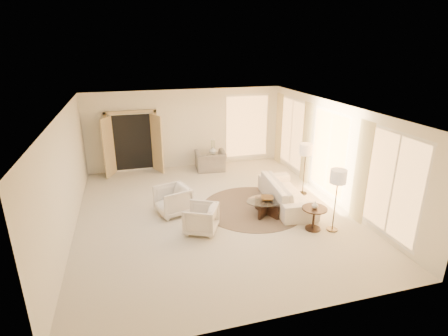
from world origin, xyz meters
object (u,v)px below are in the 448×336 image
object	(u,v)px
floor_lamp_near	(306,152)
end_vase	(315,205)
accent_chair	(210,158)
side_table	(213,160)
floor_lamp_far	(338,179)
side_vase	(213,150)
armchair_right	(201,217)
coffee_table	(267,205)
armchair_left	(173,199)
end_table	(314,215)
sofa	(286,193)
bowl	(267,198)

from	to	relation	value
floor_lamp_near	end_vase	world-z (taller)	floor_lamp_near
accent_chair	side_table	size ratio (longest dim) A/B	1.87
floor_lamp_far	side_vase	distance (m)	5.40
armchair_right	floor_lamp_near	xyz separation A→B (m)	(3.43, 1.37, 0.95)
coffee_table	side_vase	world-z (taller)	side_vase
accent_chair	armchair_left	bearing A→B (deg)	64.50
floor_lamp_near	end_vase	bearing A→B (deg)	-111.05
armchair_left	end_vase	distance (m)	3.65
end_table	sofa	bearing A→B (deg)	91.44
side_table	floor_lamp_near	world-z (taller)	floor_lamp_near
accent_chair	coffee_table	xyz separation A→B (m)	(0.62, -3.77, -0.20)
side_table	side_vase	bearing A→B (deg)	-97.13
end_table	end_vase	size ratio (longest dim) A/B	3.55
armchair_left	sofa	bearing A→B (deg)	68.16
end_table	bowl	world-z (taller)	end_table
sofa	accent_chair	distance (m)	3.62
armchair_right	coffee_table	distance (m)	1.92
sofa	floor_lamp_far	distance (m)	1.96
armchair_right	side_table	xyz separation A→B (m)	(1.37, 4.28, -0.04)
sofa	coffee_table	world-z (taller)	sofa
coffee_table	bowl	xyz separation A→B (m)	(-0.00, -0.00, 0.20)
armchair_right	coffee_table	world-z (taller)	armchair_right
side_table	armchair_left	bearing A→B (deg)	-121.00
end_table	floor_lamp_near	distance (m)	2.35
end_table	side_table	bearing A→B (deg)	104.70
armchair_left	accent_chair	distance (m)	3.51
floor_lamp_near	bowl	bearing A→B (deg)	-148.39
sofa	armchair_left	size ratio (longest dim) A/B	2.92
coffee_table	bowl	bearing A→B (deg)	-165.96
side_vase	floor_lamp_near	bearing A→B (deg)	-54.60
sofa	floor_lamp_near	world-z (taller)	floor_lamp_near
side_table	floor_lamp_near	distance (m)	3.70
side_table	side_vase	xyz separation A→B (m)	(-0.00, -0.00, 0.36)
floor_lamp_far	end_table	bearing A→B (deg)	159.47
bowl	sofa	bearing A→B (deg)	29.21
sofa	side_vase	xyz separation A→B (m)	(-1.25, 3.45, 0.34)
end_vase	floor_lamp_far	bearing A→B (deg)	-20.53
sofa	floor_lamp_far	xyz separation A→B (m)	(0.47, -1.63, 0.97)
coffee_table	end_vase	bearing A→B (deg)	-53.02
end_table	end_vase	xyz separation A→B (m)	(0.00, 0.00, 0.26)
end_vase	side_vase	bearing A→B (deg)	104.70
floor_lamp_far	side_vase	world-z (taller)	floor_lamp_far
accent_chair	floor_lamp_far	world-z (taller)	floor_lamp_far
armchair_left	end_table	bearing A→B (deg)	44.52
sofa	armchair_left	bearing A→B (deg)	89.56
accent_chair	end_table	distance (m)	5.02
armchair_left	floor_lamp_far	bearing A→B (deg)	45.51
side_table	sofa	bearing A→B (deg)	-70.02
accent_chair	side_vase	distance (m)	0.28
accent_chair	end_table	bearing A→B (deg)	110.98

